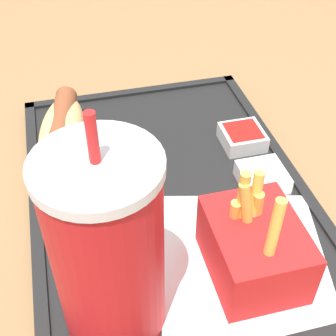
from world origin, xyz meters
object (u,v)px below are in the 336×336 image
at_px(fries_carton, 254,247).
at_px(sauce_cup_mayo, 262,177).
at_px(soda_cup, 108,251).
at_px(hot_dog_far, 62,132).
at_px(sauce_cup_ketchup, 242,137).

height_order(fries_carton, sauce_cup_mayo, fries_carton).
bearing_deg(soda_cup, sauce_cup_mayo, -56.42).
xyz_separation_m(soda_cup, hot_dog_far, (0.23, 0.02, -0.06)).
bearing_deg(hot_dog_far, soda_cup, -174.45).
bearing_deg(sauce_cup_mayo, soda_cup, 123.58).
xyz_separation_m(hot_dog_far, sauce_cup_mayo, (-0.12, -0.20, -0.01)).
bearing_deg(fries_carton, hot_dog_far, 34.04).
bearing_deg(hot_dog_far, sauce_cup_mayo, -119.73).
height_order(hot_dog_far, fries_carton, fries_carton).
bearing_deg(soda_cup, hot_dog_far, 5.55).
bearing_deg(hot_dog_far, sauce_cup_ketchup, -102.03).
xyz_separation_m(fries_carton, sauce_cup_mayo, (0.10, -0.05, -0.02)).
height_order(soda_cup, hot_dog_far, soda_cup).
height_order(hot_dog_far, sauce_cup_ketchup, hot_dog_far).
relative_size(sauce_cup_mayo, sauce_cup_ketchup, 1.00).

